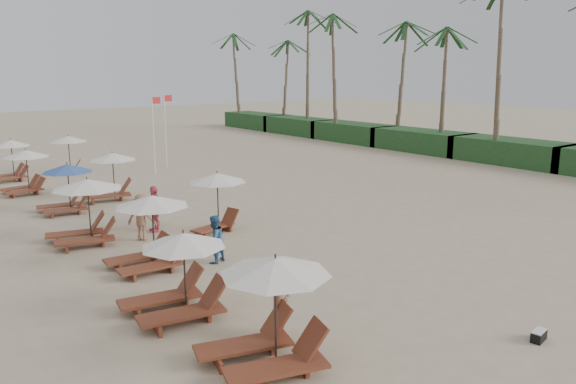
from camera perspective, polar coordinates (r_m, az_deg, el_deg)
ground at (r=18.79m, az=5.60°, el=-6.47°), size 160.00×160.00×0.00m
shrub_hedge at (r=44.18m, az=13.62°, el=5.14°), size 3.20×53.00×1.60m
palm_row at (r=44.55m, az=13.22°, el=16.97°), size 7.00×52.00×12.30m
lounger_station_0 at (r=11.65m, az=-2.36°, el=-12.67°), size 2.78×2.52×2.32m
lounger_station_1 at (r=14.28m, az=-11.58°, el=-8.72°), size 2.69×2.31×2.10m
lounger_station_2 at (r=17.66m, az=-14.34°, el=-4.10°), size 2.61×2.29×2.32m
lounger_station_3 at (r=20.95m, az=-20.33°, el=-1.84°), size 2.77×2.46×2.31m
lounger_station_4 at (r=25.89m, az=-22.00°, el=0.39°), size 2.46×2.15×2.12m
lounger_station_5 at (r=30.72m, az=-25.54°, el=1.96°), size 2.48×2.23×2.19m
lounger_station_6 at (r=34.82m, az=-26.78°, el=2.81°), size 2.41×2.02×2.28m
inland_station_0 at (r=21.33m, az=-7.44°, el=-0.19°), size 2.59×2.24×2.22m
inland_station_1 at (r=27.63m, az=-17.87°, el=1.77°), size 2.91×2.25×2.22m
inland_station_2 at (r=35.94m, az=-21.76°, el=4.15°), size 2.55×2.24×2.22m
beachgoer_near at (r=12.98m, az=-0.76°, el=-11.21°), size 0.69×0.52×1.69m
beachgoer_mid_a at (r=17.93m, az=-7.59°, el=-4.83°), size 0.90×0.80×1.56m
beachgoer_mid_b at (r=20.80m, az=-14.80°, el=-2.53°), size 1.21×1.24×1.71m
beachgoer_far_a at (r=21.79m, az=-13.53°, el=-1.68°), size 0.54×1.09×1.79m
duffel_bag at (r=14.27m, az=24.35°, el=-13.28°), size 0.49×0.30×0.26m
flag_pole_near at (r=34.23m, az=-13.63°, el=6.23°), size 0.59×0.08×4.75m
flag_pole_far at (r=36.39m, az=-12.46°, el=6.64°), size 0.60×0.08×4.77m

